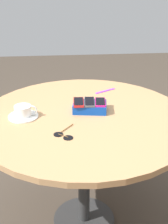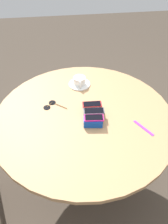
{
  "view_description": "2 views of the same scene",
  "coord_description": "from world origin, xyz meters",
  "views": [
    {
      "loc": [
        0.13,
        1.51,
        1.51
      ],
      "look_at": [
        0.0,
        0.0,
        0.78
      ],
      "focal_mm": 50.0,
      "sensor_mm": 36.0,
      "label": 1
    },
    {
      "loc": [
        -1.01,
        0.13,
        1.72
      ],
      "look_at": [
        0.0,
        0.0,
        0.78
      ],
      "focal_mm": 35.0,
      "sensor_mm": 36.0,
      "label": 2
    }
  ],
  "objects": [
    {
      "name": "ground_plane",
      "position": [
        0.0,
        0.0,
        0.0
      ],
      "size": [
        8.0,
        8.0,
        0.0
      ],
      "primitive_type": "plane",
      "color": "#42382D"
    },
    {
      "name": "round_table",
      "position": [
        0.0,
        0.0,
        0.67
      ],
      "size": [
        1.15,
        1.15,
        0.76
      ],
      "color": "#2D2D2D",
      "rests_on": "ground_plane"
    },
    {
      "name": "phone_box",
      "position": [
        -0.04,
        -0.05,
        0.78
      ],
      "size": [
        0.2,
        0.14,
        0.05
      ],
      "color": "#0F42AD",
      "rests_on": "round_table"
    },
    {
      "name": "phone_magenta",
      "position": [
        -0.09,
        -0.05,
        0.81
      ],
      "size": [
        0.07,
        0.12,
        0.01
      ],
      "color": "#D11975",
      "rests_on": "phone_box"
    },
    {
      "name": "phone_gray",
      "position": [
        -0.04,
        -0.06,
        0.81
      ],
      "size": [
        0.07,
        0.13,
        0.01
      ],
      "color": "#515156",
      "rests_on": "phone_box"
    },
    {
      "name": "phone_red",
      "position": [
        0.03,
        -0.06,
        0.81
      ],
      "size": [
        0.06,
        0.12,
        0.01
      ],
      "color": "red",
      "rests_on": "phone_box"
    },
    {
      "name": "saucer",
      "position": [
        0.33,
        -0.01,
        0.76
      ],
      "size": [
        0.16,
        0.16,
        0.01
      ],
      "primitive_type": "cylinder",
      "color": "white",
      "rests_on": "round_table"
    },
    {
      "name": "coffee_cup",
      "position": [
        0.32,
        -0.01,
        0.79
      ],
      "size": [
        0.12,
        0.09,
        0.06
      ],
      "color": "white",
      "rests_on": "saucer"
    },
    {
      "name": "lanyard_strap",
      "position": [
        -0.17,
        -0.34,
        0.76
      ],
      "size": [
        0.14,
        0.09,
        0.0
      ],
      "primitive_type": "cube",
      "rotation": [
        0.0,
        0.0,
        0.52
      ],
      "color": "purple",
      "rests_on": "round_table"
    },
    {
      "name": "sunglasses",
      "position": [
        0.12,
        0.21,
        0.76
      ],
      "size": [
        0.1,
        0.16,
        0.01
      ],
      "color": "black",
      "rests_on": "round_table"
    }
  ]
}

